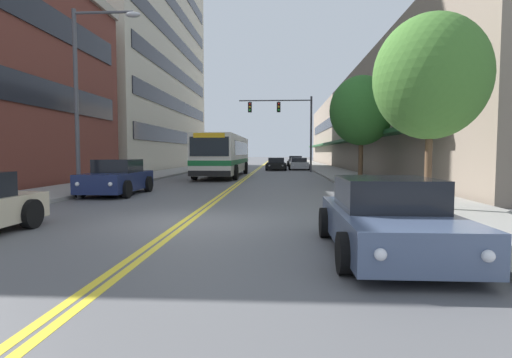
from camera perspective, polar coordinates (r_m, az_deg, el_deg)
ground_plane at (r=46.94m, az=0.53°, el=1.63°), size 240.00×240.00×0.00m
sidewalk_left at (r=47.83m, az=-8.09°, el=1.71°), size 3.35×106.00×0.14m
sidewalk_right at (r=47.12m, az=9.28°, el=1.67°), size 3.35×106.00×0.14m
centre_line at (r=46.94m, az=0.53°, el=1.63°), size 0.34×106.00×0.01m
office_tower_left at (r=50.15m, az=-18.22°, el=19.91°), size 12.08×30.88×31.70m
storefront_row_right at (r=48.14m, az=16.40°, el=7.11°), size 9.10×68.00×9.37m
city_bus at (r=29.89m, az=-4.58°, el=3.62°), size 2.95×12.43×2.96m
car_white_parked_left_near at (r=43.96m, az=-5.31°, el=2.21°), size 2.17×4.51×1.19m
car_navy_parked_left_mid at (r=17.69m, az=-19.24°, el=0.09°), size 2.05×4.25×1.47m
car_slate_blue_parked_right_foreground at (r=7.36m, az=18.31°, el=-5.43°), size 2.10×4.21×1.31m
car_dark_grey_parked_right_mid at (r=52.39m, az=5.64°, el=2.52°), size 2.13×4.28×1.34m
car_silver_parked_right_far at (r=41.80m, az=6.12°, el=2.14°), size 2.11×4.41×1.23m
car_black_moving_lead at (r=40.84m, az=2.91°, el=2.14°), size 2.09×4.91×1.26m
traffic_signal_mast at (r=36.86m, az=4.42°, el=8.66°), size 6.67×0.38×6.86m
street_lamp_left_near at (r=16.64m, az=-23.06°, el=12.31°), size 2.61×0.28×7.08m
street_tree_right_near at (r=12.84m, az=23.69°, el=13.16°), size 3.24×3.24×5.57m
street_tree_right_mid at (r=23.78m, az=14.82°, el=9.42°), size 3.59×3.59×5.99m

